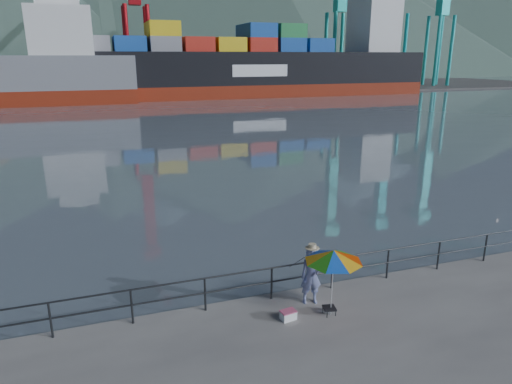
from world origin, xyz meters
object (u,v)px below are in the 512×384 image
at_px(beach_umbrella, 334,256).
at_px(cooler_bag, 288,315).
at_px(fisherman, 311,276).
at_px(container_ship, 259,62).

xyz_separation_m(beach_umbrella, cooler_bag, (-1.22, 0.15, -1.66)).
distance_m(fisherman, beach_umbrella, 1.24).
bearing_deg(fisherman, beach_umbrella, -60.49).
bearing_deg(cooler_bag, fisherman, 24.66).
relative_size(beach_umbrella, container_ship, 0.03).
bearing_deg(fisherman, cooler_bag, -135.28).
relative_size(fisherman, container_ship, 0.03).
distance_m(cooler_bag, container_ship, 76.33).
relative_size(beach_umbrella, cooler_bag, 4.80).
bearing_deg(container_ship, beach_umbrella, -107.82).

